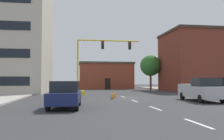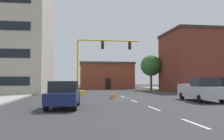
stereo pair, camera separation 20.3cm
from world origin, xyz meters
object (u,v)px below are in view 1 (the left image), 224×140
(pickup_truck_silver, at_px, (201,90))
(sedan_navy_near_left, at_px, (65,94))
(traffic_signal_gantry, at_px, (86,77))
(traffic_cone_roadside_a, at_px, (114,94))
(tree_right_far, at_px, (151,66))
(traffic_cone_roadside_b, at_px, (112,95))

(pickup_truck_silver, distance_m, sedan_navy_near_left, 11.81)
(traffic_signal_gantry, bearing_deg, sedan_navy_near_left, -97.76)
(traffic_cone_roadside_a, bearing_deg, sedan_navy_near_left, -116.48)
(pickup_truck_silver, xyz_separation_m, sedan_navy_near_left, (-11.28, -3.49, -0.09))
(tree_right_far, relative_size, traffic_cone_roadside_b, 8.59)
(traffic_cone_roadside_a, bearing_deg, traffic_signal_gantry, 122.07)
(traffic_signal_gantry, xyz_separation_m, sedan_navy_near_left, (-1.89, -13.86, -1.33))
(traffic_signal_gantry, distance_m, tree_right_far, 17.75)
(tree_right_far, relative_size, pickup_truck_silver, 1.16)
(sedan_navy_near_left, bearing_deg, traffic_signal_gantry, 82.24)
(traffic_signal_gantry, height_order, traffic_cone_roadside_a, traffic_signal_gantry)
(traffic_cone_roadside_b, bearing_deg, pickup_truck_silver, -26.01)
(traffic_cone_roadside_a, distance_m, traffic_cone_roadside_b, 2.48)
(pickup_truck_silver, height_order, traffic_cone_roadside_b, pickup_truck_silver)
(traffic_signal_gantry, bearing_deg, traffic_cone_roadside_b, -72.03)
(sedan_navy_near_left, bearing_deg, traffic_cone_roadside_a, 63.52)
(pickup_truck_silver, relative_size, sedan_navy_near_left, 1.19)
(traffic_signal_gantry, xyz_separation_m, traffic_cone_roadside_b, (2.23, -6.87, -1.85))
(traffic_signal_gantry, relative_size, sedan_navy_near_left, 1.86)
(sedan_navy_near_left, height_order, traffic_cone_roadside_a, sedan_navy_near_left)
(tree_right_far, bearing_deg, traffic_cone_roadside_a, -118.56)
(sedan_navy_near_left, height_order, traffic_cone_roadside_b, sedan_navy_near_left)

